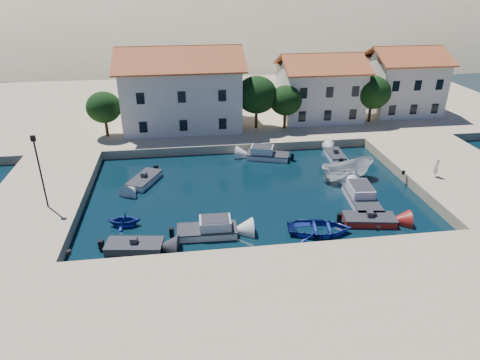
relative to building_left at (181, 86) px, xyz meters
name	(u,v)px	position (x,y,z in m)	size (l,w,h in m)	color
ground	(275,256)	(6.00, -28.00, -5.94)	(400.00, 400.00, 0.00)	black
quay_south	(297,309)	(6.00, -34.00, -5.44)	(52.00, 12.00, 1.00)	tan
quay_east	(458,175)	(26.50, -18.00, -5.44)	(11.00, 20.00, 1.00)	tan
quay_west	(37,202)	(-13.00, -18.00, -5.44)	(8.00, 20.00, 1.00)	tan
quay_north	(235,105)	(8.00, 10.00, -5.44)	(80.00, 36.00, 1.00)	tan
hills	(257,103)	(26.64, 95.62, -29.34)	(254.00, 176.00, 99.00)	tan
building_left	(181,86)	(0.00, 0.00, 0.00)	(14.70, 9.45, 9.70)	silver
building_mid	(320,85)	(18.00, 1.00, -0.71)	(10.50, 8.40, 8.30)	silver
building_right	(403,79)	(30.00, 2.00, -0.46)	(9.45, 8.40, 8.80)	silver
trees	(269,97)	(10.51, -2.54, -1.10)	(37.30, 5.30, 6.45)	#382314
lamppost	(39,165)	(-11.50, -20.00, -1.18)	(0.35, 0.25, 6.22)	black
bollards	(300,213)	(8.80, -24.13, -4.79)	(29.36, 9.56, 0.30)	black
motorboat_grey_sw	(135,246)	(-4.10, -25.78, -5.64)	(4.36, 2.39, 1.25)	#2F2F34
cabin_cruiser_south	(207,230)	(1.34, -24.50, -5.46)	(4.70, 2.11, 1.60)	silver
rowboat_south	(319,232)	(10.10, -25.36, -5.94)	(3.55, 4.98, 1.03)	navy
motorboat_red_se	(369,220)	(14.57, -24.53, -5.64)	(4.42, 2.53, 1.25)	maroon
cabin_cruiser_east	(362,198)	(15.29, -21.25, -5.46)	(2.79, 5.77, 1.60)	silver
boat_east	(346,179)	(15.69, -16.30, -5.94)	(2.11, 5.61, 2.17)	silver
motorboat_white_ne	(335,155)	(16.43, -10.94, -5.64)	(1.83, 3.67, 1.25)	silver
rowboat_west	(125,225)	(-5.19, -22.20, -5.94)	(2.27, 2.63, 1.38)	navy
motorboat_white_west	(144,180)	(-4.08, -14.35, -5.64)	(3.47, 4.61, 1.25)	silver
cabin_cruiser_north	(268,155)	(8.99, -10.11, -5.46)	(4.97, 3.29, 1.60)	silver
pedestrian	(436,168)	(23.37, -18.90, -4.01)	(0.68, 0.45, 1.86)	white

